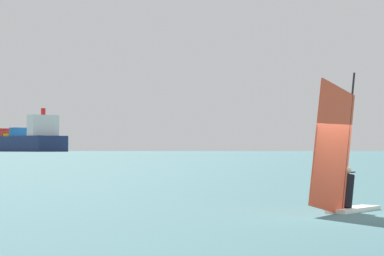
{
  "coord_description": "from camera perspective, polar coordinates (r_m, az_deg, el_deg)",
  "views": [
    {
      "loc": [
        -11.71,
        -16.89,
        1.79
      ],
      "look_at": [
        2.16,
        17.73,
        2.88
      ],
      "focal_mm": 69.29,
      "sensor_mm": 36.0,
      "label": 1
    }
  ],
  "objects": [
    {
      "name": "windsurfer",
      "position": [
        21.37,
        11.43,
        -3.35
      ],
      "size": [
        3.32,
        1.99,
        4.11
      ],
      "rotation": [
        0.0,
        0.0,
        0.49
      ],
      "color": "white",
      "rests_on": "ground_plane"
    },
    {
      "name": "ground_plane",
      "position": [
        20.63,
        12.95,
        -6.6
      ],
      "size": [
        4000.0,
        4000.0,
        0.0
      ],
      "primitive_type": "plane",
      "color": "#386066"
    },
    {
      "name": "cargo_ship",
      "position": [
        712.17,
        -13.67,
        -0.98
      ],
      "size": [
        79.13,
        146.49,
        38.33
      ],
      "rotation": [
        0.0,
        0.0,
        1.93
      ],
      "color": "navy",
      "rests_on": "ground_plane"
    }
  ]
}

